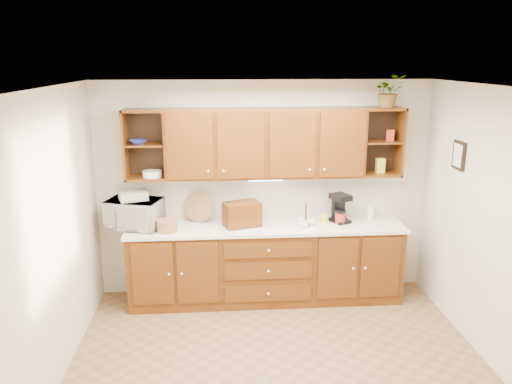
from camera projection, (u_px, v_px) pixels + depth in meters
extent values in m
plane|color=brown|center=(280.00, 369.00, 4.70)|extent=(4.00, 4.00, 0.00)
plane|color=white|center=(284.00, 88.00, 4.03)|extent=(4.00, 4.00, 0.00)
plane|color=beige|center=(264.00, 189.00, 6.05)|extent=(4.00, 0.00, 4.00)
plane|color=beige|center=(47.00, 246.00, 4.22)|extent=(0.00, 3.50, 3.50)
plane|color=beige|center=(501.00, 234.00, 4.51)|extent=(0.00, 3.50, 3.50)
cube|color=#3B1806|center=(266.00, 264.00, 5.98)|extent=(3.20, 0.60, 0.90)
cube|color=silver|center=(266.00, 227.00, 5.85)|extent=(3.24, 0.64, 0.04)
cube|color=#3B1806|center=(265.00, 143.00, 5.74)|extent=(2.30, 0.33, 0.80)
cube|color=black|center=(146.00, 142.00, 5.79)|extent=(0.45, 0.02, 0.80)
cube|color=black|center=(378.00, 140.00, 5.99)|extent=(0.45, 0.02, 0.80)
cube|color=#3B1806|center=(144.00, 145.00, 5.64)|extent=(0.43, 0.30, 0.02)
cube|color=#3B1806|center=(382.00, 142.00, 5.84)|extent=(0.43, 0.30, 0.02)
cube|color=#3B1806|center=(384.00, 109.00, 5.74)|extent=(0.45, 0.33, 0.03)
cube|color=white|center=(266.00, 180.00, 5.80)|extent=(0.40, 0.05, 0.02)
cube|color=black|center=(459.00, 155.00, 5.23)|extent=(0.03, 0.24, 0.30)
cylinder|color=olive|center=(167.00, 226.00, 5.63)|extent=(0.27, 0.27, 0.13)
imported|color=beige|center=(134.00, 214.00, 5.74)|extent=(0.69, 0.55, 0.33)
cube|color=#EACA6E|center=(133.00, 196.00, 5.68)|extent=(0.36, 0.31, 0.09)
cylinder|color=black|center=(228.00, 214.00, 5.80)|extent=(0.09, 0.09, 0.29)
cylinder|color=olive|center=(199.00, 221.00, 5.98)|extent=(0.37, 0.19, 0.36)
cube|color=#3B1806|center=(242.00, 214.00, 5.79)|extent=(0.47, 0.37, 0.29)
cylinder|color=#3B1806|center=(306.00, 214.00, 5.81)|extent=(0.02, 0.02, 0.27)
cylinder|color=#3B1806|center=(305.00, 225.00, 5.85)|extent=(0.11, 0.11, 0.01)
imported|color=white|center=(311.00, 222.00, 5.85)|extent=(0.11, 0.11, 0.08)
imported|color=white|center=(301.00, 221.00, 5.89)|extent=(0.11, 0.11, 0.08)
imported|color=white|center=(304.00, 224.00, 5.77)|extent=(0.11, 0.11, 0.08)
cylinder|color=#A82418|center=(340.00, 219.00, 5.88)|extent=(0.14, 0.14, 0.13)
cylinder|color=white|center=(370.00, 213.00, 6.02)|extent=(0.09, 0.09, 0.17)
cylinder|color=gold|center=(324.00, 218.00, 5.93)|extent=(0.12, 0.12, 0.11)
cube|color=black|center=(340.00, 220.00, 5.97)|extent=(0.26, 0.29, 0.04)
cube|color=black|center=(338.00, 207.00, 6.02)|extent=(0.17, 0.12, 0.29)
cube|color=black|center=(341.00, 197.00, 5.89)|extent=(0.26, 0.29, 0.06)
cylinder|color=black|center=(340.00, 215.00, 5.93)|extent=(0.18, 0.18, 0.13)
imported|color=navy|center=(138.00, 142.00, 5.62)|extent=(0.25, 0.25, 0.05)
cylinder|color=white|center=(152.00, 174.00, 5.71)|extent=(0.22, 0.22, 0.07)
cube|color=gold|center=(380.00, 166.00, 5.90)|extent=(0.10, 0.08, 0.17)
cube|color=#A82418|center=(390.00, 135.00, 5.82)|extent=(0.11, 0.10, 0.13)
imported|color=#999999|center=(389.00, 91.00, 5.63)|extent=(0.36, 0.33, 0.37)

